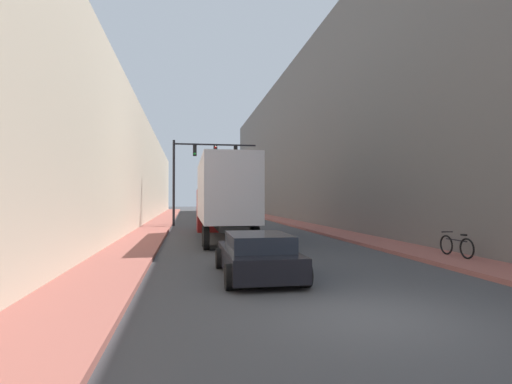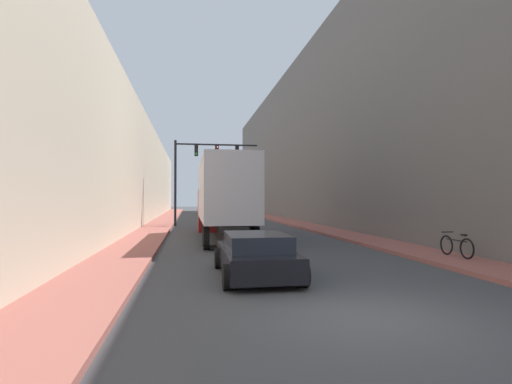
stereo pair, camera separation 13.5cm
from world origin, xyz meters
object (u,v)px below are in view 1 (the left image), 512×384
semi_truck (222,196)px  traffic_signal_gantry (196,165)px  parked_bicycle (456,246)px  sedan_car (257,255)px

semi_truck → traffic_signal_gantry: traffic_signal_gantry is taller
parked_bicycle → semi_truck: bearing=128.9°
traffic_signal_gantry → parked_bicycle: bearing=-66.4°
sedan_car → traffic_signal_gantry: (-1.26, 21.62, 4.35)m
semi_truck → parked_bicycle: bearing=-51.1°
semi_truck → traffic_signal_gantry: (-1.20, 10.70, 2.59)m
semi_truck → sedan_car: (0.06, -10.93, -1.75)m
semi_truck → parked_bicycle: (7.56, -9.35, -1.83)m
traffic_signal_gantry → parked_bicycle: size_ratio=3.81×
sedan_car → traffic_signal_gantry: traffic_signal_gantry is taller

